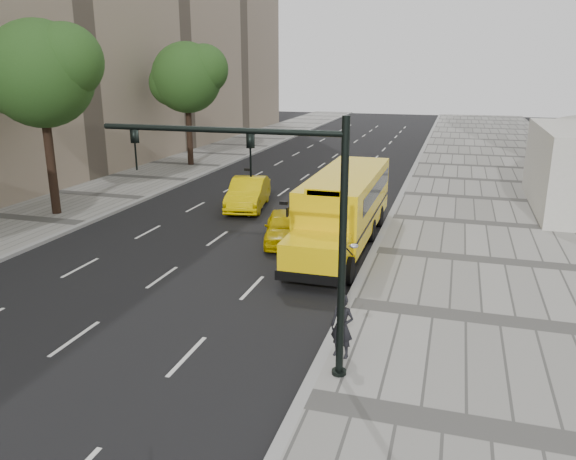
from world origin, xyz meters
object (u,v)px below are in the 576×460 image
(traffic_signal, at_px, (284,215))
(taxi_near, at_px, (284,227))
(school_bus, at_px, (345,202))
(tree_c, at_px, (188,77))
(tree_b, at_px, (42,73))
(taxi_far, at_px, (248,193))
(pedestrian, at_px, (342,326))

(traffic_signal, bearing_deg, taxi_near, 107.22)
(school_bus, relative_size, taxi_near, 2.88)
(tree_c, bearing_deg, tree_b, -90.00)
(tree_b, relative_size, taxi_far, 1.93)
(tree_b, relative_size, pedestrian, 5.68)
(tree_c, xyz_separation_m, taxi_near, (12.40, -16.33, -5.94))
(tree_b, relative_size, school_bus, 0.83)
(taxi_far, xyz_separation_m, traffic_signal, (6.82, -15.55, 3.27))
(traffic_signal, bearing_deg, tree_b, 144.29)
(taxi_far, bearing_deg, tree_b, -164.19)
(tree_c, bearing_deg, pedestrian, -56.74)
(tree_b, distance_m, tree_c, 15.42)
(school_bus, relative_size, traffic_signal, 1.81)
(taxi_far, relative_size, pedestrian, 2.95)
(school_bus, xyz_separation_m, taxi_far, (-6.13, 4.37, -0.94))
(school_bus, bearing_deg, traffic_signal, -86.46)
(taxi_far, distance_m, traffic_signal, 17.29)
(tree_b, height_order, school_bus, tree_b)
(taxi_near, bearing_deg, tree_b, 160.75)
(tree_c, relative_size, school_bus, 0.79)
(school_bus, distance_m, taxi_far, 7.59)
(pedestrian, bearing_deg, traffic_signal, -133.67)
(tree_b, bearing_deg, taxi_near, -4.20)
(pedestrian, distance_m, traffic_signal, 3.47)
(taxi_near, bearing_deg, school_bus, 4.31)
(school_bus, relative_size, taxi_far, 2.32)
(pedestrian, relative_size, traffic_signal, 0.26)
(tree_b, relative_size, traffic_signal, 1.50)
(school_bus, relative_size, pedestrian, 6.84)
(school_bus, height_order, taxi_far, school_bus)
(traffic_signal, bearing_deg, pedestrian, 34.81)
(traffic_signal, bearing_deg, school_bus, 93.54)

